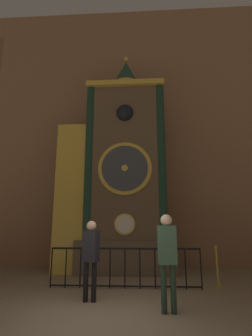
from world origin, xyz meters
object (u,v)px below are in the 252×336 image
object	(u,v)px
visitor_far	(167,251)
stanchion_post	(218,273)
clock_tower	(117,175)
visitor_near	(91,251)

from	to	relation	value
visitor_far	stanchion_post	xyz separation A→B (m)	(1.54, 2.30, -0.76)
clock_tower	visitor_far	xyz separation A→B (m)	(1.45, -4.49, -2.44)
clock_tower	visitor_far	distance (m)	5.31
visitor_near	clock_tower	bearing A→B (deg)	106.33
clock_tower	visitor_near	xyz separation A→B (m)	(-0.19, -3.79, -2.50)
clock_tower	visitor_far	bearing A→B (deg)	-72.14
clock_tower	stanchion_post	bearing A→B (deg)	-36.17
visitor_near	stanchion_post	size ratio (longest dim) A/B	1.60
visitor_near	stanchion_post	world-z (taller)	visitor_near
clock_tower	stanchion_post	distance (m)	4.89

